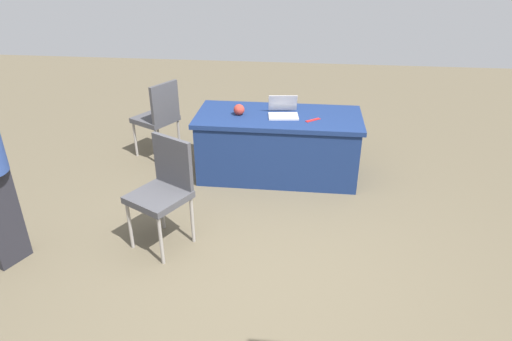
{
  "coord_description": "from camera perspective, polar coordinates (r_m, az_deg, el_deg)",
  "views": [
    {
      "loc": [
        -0.38,
        2.84,
        2.44
      ],
      "look_at": [
        -0.04,
        -0.13,
        0.9
      ],
      "focal_mm": 31.57,
      "sensor_mm": 36.0,
      "label": 1
    }
  ],
  "objects": [
    {
      "name": "laptop_silver",
      "position": [
        4.95,
        3.46,
        7.4
      ],
      "size": [
        0.35,
        0.33,
        0.21
      ],
      "rotation": [
        0.0,
        0.0,
        0.12
      ],
      "color": "silver",
      "rests_on": "table_foreground"
    },
    {
      "name": "yarn_ball",
      "position": [
        4.96,
        -2.16,
        7.71
      ],
      "size": [
        0.12,
        0.12,
        0.12
      ],
      "primitive_type": "sphere",
      "color": "#B2382D",
      "rests_on": "table_foreground"
    },
    {
      "name": "table_foreground",
      "position": [
        5.11,
        2.81,
        3.24
      ],
      "size": [
        1.82,
        0.84,
        0.73
      ],
      "rotation": [
        0.0,
        0.0,
        0.0
      ],
      "color": "navy",
      "rests_on": "ground"
    },
    {
      "name": "chair_tucked_left",
      "position": [
        5.61,
        -12.22,
        6.94
      ],
      "size": [
        0.6,
        0.6,
        0.96
      ],
      "rotation": [
        0.0,
        0.0,
        4.21
      ],
      "color": "#9E9993",
      "rests_on": "ground"
    },
    {
      "name": "scissors_red",
      "position": [
        4.85,
        7.22,
        6.36
      ],
      "size": [
        0.16,
        0.14,
        0.01
      ],
      "primitive_type": "cube",
      "rotation": [
        0.0,
        0.0,
        0.69
      ],
      "color": "red",
      "rests_on": "table_foreground"
    },
    {
      "name": "ground_plane",
      "position": [
        3.76,
        -0.83,
        -13.16
      ],
      "size": [
        14.4,
        14.4,
        0.0
      ],
      "primitive_type": "plane",
      "color": "brown"
    },
    {
      "name": "chair_near_front",
      "position": [
        3.92,
        -11.59,
        -1.98
      ],
      "size": [
        0.6,
        0.6,
        0.97
      ],
      "rotation": [
        0.0,
        0.0,
        -0.5
      ],
      "color": "#9E9993",
      "rests_on": "ground"
    }
  ]
}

